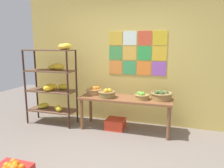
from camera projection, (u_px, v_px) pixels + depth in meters
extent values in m
plane|color=slate|center=(90.00, 168.00, 2.85)|extent=(9.78, 9.78, 0.00)
cube|color=#CFB458|center=(125.00, 55.00, 4.39)|extent=(4.44, 0.06, 2.89)
cube|color=gold|center=(116.00, 38.00, 4.35)|extent=(0.28, 0.01, 0.28)
cube|color=silver|center=(130.00, 38.00, 4.26)|extent=(0.28, 0.01, 0.28)
cube|color=#D94D2F|center=(145.00, 38.00, 4.17)|extent=(0.28, 0.01, 0.28)
cube|color=gold|center=(160.00, 38.00, 4.09)|extent=(0.28, 0.01, 0.28)
cube|color=#459B4C|center=(116.00, 53.00, 4.41)|extent=(0.28, 0.01, 0.28)
cube|color=gold|center=(130.00, 53.00, 4.32)|extent=(0.28, 0.01, 0.28)
cube|color=green|center=(144.00, 53.00, 4.23)|extent=(0.28, 0.01, 0.28)
cube|color=gold|center=(160.00, 54.00, 4.14)|extent=(0.28, 0.01, 0.28)
cube|color=orange|center=(116.00, 67.00, 4.46)|extent=(0.28, 0.01, 0.28)
cube|color=#3FA15B|center=(129.00, 68.00, 4.37)|extent=(0.28, 0.01, 0.28)
cube|color=orange|center=(144.00, 68.00, 4.28)|extent=(0.28, 0.01, 0.28)
cube|color=#9752BC|center=(159.00, 69.00, 4.20)|extent=(0.28, 0.01, 0.28)
cylinder|color=#391D16|center=(25.00, 88.00, 4.36)|extent=(0.04, 0.04, 1.55)
cylinder|color=#391D16|center=(68.00, 91.00, 4.07)|extent=(0.04, 0.04, 1.55)
cylinder|color=#391D16|center=(36.00, 84.00, 4.70)|extent=(0.04, 0.04, 1.55)
cylinder|color=#391D16|center=(77.00, 87.00, 4.41)|extent=(0.04, 0.04, 1.55)
cube|color=brown|center=(52.00, 110.00, 4.47)|extent=(1.03, 0.40, 0.03)
ellipsoid|color=yellow|center=(58.00, 108.00, 4.33)|extent=(0.26, 0.25, 0.13)
ellipsoid|color=yellow|center=(43.00, 106.00, 4.55)|extent=(0.25, 0.29, 0.11)
cube|color=brown|center=(51.00, 91.00, 4.40)|extent=(1.03, 0.40, 0.02)
ellipsoid|color=yellow|center=(49.00, 88.00, 4.29)|extent=(0.24, 0.27, 0.12)
ellipsoid|color=yellow|center=(63.00, 87.00, 4.43)|extent=(0.25, 0.16, 0.13)
ellipsoid|color=yellow|center=(51.00, 87.00, 4.40)|extent=(0.30, 0.22, 0.13)
cube|color=brown|center=(50.00, 71.00, 4.32)|extent=(1.03, 0.40, 0.02)
ellipsoid|color=yellow|center=(58.00, 67.00, 4.32)|extent=(0.31, 0.22, 0.14)
ellipsoid|color=yellow|center=(54.00, 67.00, 4.38)|extent=(0.28, 0.26, 0.11)
cube|color=brown|center=(49.00, 50.00, 4.24)|extent=(1.03, 0.40, 0.02)
ellipsoid|color=yellow|center=(66.00, 46.00, 4.18)|extent=(0.26, 0.26, 0.13)
ellipsoid|color=yellow|center=(62.00, 47.00, 4.04)|extent=(0.30, 0.29, 0.11)
cube|color=brown|center=(125.00, 99.00, 4.04)|extent=(1.77, 0.56, 0.04)
cylinder|color=brown|center=(82.00, 114.00, 4.13)|extent=(0.06, 0.06, 0.61)
cylinder|color=brown|center=(168.00, 123.00, 3.65)|extent=(0.06, 0.06, 0.61)
cylinder|color=brown|center=(91.00, 108.00, 4.55)|extent=(0.06, 0.06, 0.61)
cylinder|color=brown|center=(169.00, 115.00, 4.07)|extent=(0.06, 0.06, 0.61)
cylinder|color=olive|center=(107.00, 95.00, 4.06)|extent=(0.31, 0.31, 0.11)
torus|color=olive|center=(107.00, 92.00, 4.05)|extent=(0.34, 0.34, 0.03)
sphere|color=gold|center=(108.00, 91.00, 4.04)|extent=(0.09, 0.09, 0.09)
sphere|color=gold|center=(110.00, 91.00, 4.10)|extent=(0.08, 0.08, 0.08)
sphere|color=gold|center=(110.00, 91.00, 4.06)|extent=(0.09, 0.09, 0.09)
sphere|color=gold|center=(109.00, 90.00, 4.08)|extent=(0.08, 0.08, 0.08)
sphere|color=gold|center=(106.00, 91.00, 4.01)|extent=(0.10, 0.10, 0.10)
sphere|color=gold|center=(108.00, 91.00, 4.06)|extent=(0.09, 0.09, 0.09)
cylinder|color=olive|center=(142.00, 97.00, 3.92)|extent=(0.26, 0.26, 0.08)
torus|color=#9B7C46|center=(142.00, 95.00, 3.91)|extent=(0.28, 0.28, 0.02)
sphere|color=#73BB44|center=(142.00, 94.00, 3.88)|extent=(0.07, 0.07, 0.07)
sphere|color=#67B943|center=(139.00, 93.00, 3.97)|extent=(0.07, 0.07, 0.07)
sphere|color=#70AC48|center=(140.00, 94.00, 3.93)|extent=(0.08, 0.08, 0.08)
sphere|color=#6BAD3B|center=(140.00, 94.00, 3.93)|extent=(0.09, 0.09, 0.09)
sphere|color=#76C046|center=(143.00, 93.00, 3.99)|extent=(0.07, 0.07, 0.07)
sphere|color=#69C337|center=(142.00, 94.00, 3.90)|extent=(0.09, 0.09, 0.09)
cylinder|color=olive|center=(161.00, 96.00, 3.89)|extent=(0.37, 0.37, 0.12)
torus|color=olive|center=(162.00, 93.00, 3.88)|extent=(0.40, 0.40, 0.03)
sphere|color=#3B5B3A|center=(156.00, 93.00, 3.84)|extent=(0.07, 0.07, 0.07)
sphere|color=#455B35|center=(162.00, 93.00, 3.82)|extent=(0.09, 0.09, 0.09)
sphere|color=#486C3A|center=(167.00, 93.00, 3.89)|extent=(0.08, 0.08, 0.08)
sphere|color=#3D6921|center=(160.00, 92.00, 3.85)|extent=(0.09, 0.09, 0.09)
cylinder|color=#AE8248|center=(94.00, 92.00, 4.33)|extent=(0.29, 0.29, 0.10)
torus|color=#B17E45|center=(94.00, 89.00, 4.32)|extent=(0.31, 0.31, 0.02)
sphere|color=orange|center=(94.00, 88.00, 4.35)|extent=(0.10, 0.10, 0.10)
sphere|color=orange|center=(98.00, 88.00, 4.36)|extent=(0.08, 0.08, 0.08)
sphere|color=orange|center=(95.00, 89.00, 4.34)|extent=(0.09, 0.09, 0.09)
cube|color=red|center=(115.00, 124.00, 4.18)|extent=(0.36, 0.33, 0.20)
sphere|color=orange|center=(21.00, 167.00, 2.52)|extent=(0.08, 0.08, 0.08)
sphere|color=orange|center=(7.00, 166.00, 2.58)|extent=(0.08, 0.08, 0.08)
sphere|color=orange|center=(17.00, 163.00, 2.62)|extent=(0.07, 0.07, 0.07)
sphere|color=orange|center=(15.00, 167.00, 2.52)|extent=(0.09, 0.09, 0.09)
sphere|color=orange|center=(15.00, 165.00, 2.59)|extent=(0.09, 0.09, 0.09)
sphere|color=orange|center=(10.00, 167.00, 2.53)|extent=(0.09, 0.09, 0.09)
sphere|color=orange|center=(10.00, 166.00, 2.56)|extent=(0.07, 0.07, 0.07)
sphere|color=orange|center=(6.00, 165.00, 2.57)|extent=(0.08, 0.08, 0.08)
sphere|color=orange|center=(13.00, 161.00, 2.66)|extent=(0.08, 0.08, 0.08)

